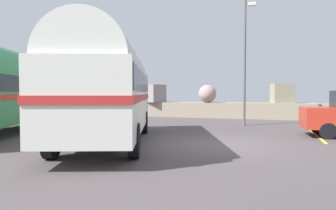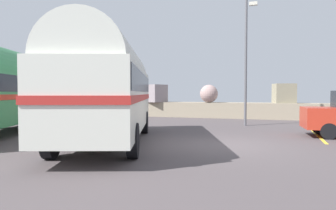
% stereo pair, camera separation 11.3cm
% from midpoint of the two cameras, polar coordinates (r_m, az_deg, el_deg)
% --- Properties ---
extents(ground, '(32.00, 26.00, 0.02)m').
position_cam_midpoint_polar(ground, '(10.71, 9.70, -7.32)').
color(ground, '#4D4547').
extents(breakwater, '(31.36, 2.28, 2.41)m').
position_cam_midpoint_polar(breakwater, '(22.30, 14.31, -0.64)').
color(breakwater, gray).
rests_on(breakwater, ground).
extents(vintage_coach, '(5.15, 8.89, 3.70)m').
position_cam_midpoint_polar(vintage_coach, '(11.02, -10.64, 3.59)').
color(vintage_coach, black).
rests_on(vintage_coach, ground).
extents(lamp_post, '(0.60, 1.00, 6.82)m').
position_cam_midpoint_polar(lamp_post, '(17.32, 14.51, 8.92)').
color(lamp_post, '#5B5B60').
rests_on(lamp_post, ground).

